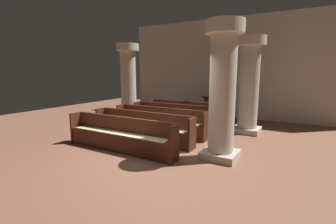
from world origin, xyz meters
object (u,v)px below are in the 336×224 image
Objects in this scene: pew_row_0 at (186,112)px; pew_row_3 at (142,126)px; pew_row_2 at (159,120)px; pillar_far_side at (128,81)px; pillar_aisle_rear at (222,89)px; pew_row_1 at (174,115)px; hymn_book at (188,101)px; lectern at (208,111)px; pew_row_4 at (120,133)px; pillar_aisle_side at (249,84)px; kneeler_box_blue at (221,135)px.

pew_row_0 is 3.02m from pew_row_3.
pew_row_0 and pew_row_2 have the same top height.
pillar_far_side is (-2.48, 2.42, 1.22)m from pew_row_3.
pew_row_0 is 4.26m from pillar_aisle_rear.
pew_row_3 is (0.00, -2.01, 0.00)m from pew_row_1.
pillar_far_side reaches higher than hymn_book.
pew_row_0 is 17.48× the size of hymn_book.
lectern is at bearing 114.84° from pillar_aisle_rear.
pew_row_3 is at bearing -90.00° from pew_row_0.
pillar_far_side is at bearing -154.42° from lectern.
pew_row_4 is 1.04× the size of pillar_aisle_rear.
hymn_book is (-0.64, -0.70, 0.47)m from lectern.
pew_row_4 is (0.00, -4.03, 0.00)m from pew_row_0.
pillar_far_side reaches higher than pew_row_1.
pillar_far_side reaches higher than pew_row_4.
pillar_aisle_side and pillar_aisle_rear have the same top height.
pew_row_0 is at bearing 90.00° from pew_row_1.
pew_row_1 is at bearing 90.00° from pew_row_3.
pillar_aisle_side is 1.00× the size of pillar_far_side.
lectern is at bearing 47.39° from hymn_book.
kneeler_box_blue is (-0.56, 1.80, -1.61)m from pillar_aisle_rear.
pillar_aisle_rear reaches higher than pew_row_1.
pew_row_2 is 1.01m from pew_row_3.
pew_row_0 is 1.09m from lectern.
pew_row_0 is 1.00× the size of pew_row_1.
pillar_aisle_side is 3.03× the size of lectern.
kneeler_box_blue is at bearing -11.38° from pew_row_1.
kneeler_box_blue is at bearing -116.30° from pillar_aisle_side.
pew_row_3 is 17.48× the size of hymn_book.
pillar_far_side is 4.79m from kneeler_box_blue.
lectern is (0.63, 1.90, -0.04)m from pew_row_1.
lectern is (-1.90, 1.15, -1.26)m from pillar_aisle_side.
pew_row_1 is 2.90m from pillar_aisle_side.
pillar_aisle_side reaches higher than hymn_book.
hymn_book is (-0.01, 1.20, 0.43)m from pew_row_1.
pew_row_4 is 17.48× the size of hymn_book.
pew_row_0 is 1.04× the size of pillar_aisle_side.
pew_row_1 is 1.01m from pew_row_2.
pillar_far_side is 1.00× the size of pillar_aisle_rear.
pew_row_2 is at bearing -29.72° from pillar_far_side.
hymn_book is at bearing 17.79° from pillar_far_side.
pillar_aisle_rear is 3.03× the size of lectern.
pew_row_3 is 1.04× the size of pillar_aisle_rear.
pew_row_0 is at bearing -87.65° from hymn_book.
pew_row_3 is 3.96m from lectern.
lectern is at bearing 25.58° from pillar_far_side.
pew_row_2 is 2.09m from kneeler_box_blue.
pillar_aisle_side is at bearing -5.94° from pew_row_0.
pillar_far_side reaches higher than pew_row_0.
lectern is (0.63, 4.92, -0.04)m from pew_row_4.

